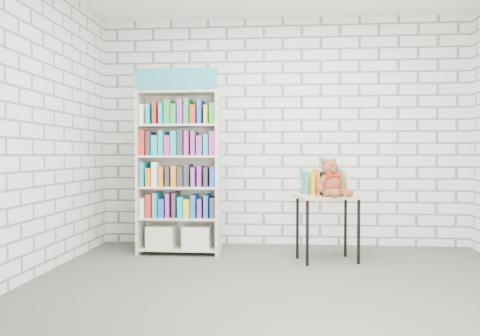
{
  "coord_description": "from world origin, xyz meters",
  "views": [
    {
      "loc": [
        -0.06,
        -3.82,
        1.11
      ],
      "look_at": [
        -0.45,
        0.95,
        0.98
      ],
      "focal_mm": 35.0,
      "sensor_mm": 36.0,
      "label": 1
    }
  ],
  "objects": [
    {
      "name": "ground",
      "position": [
        0.0,
        0.0,
        0.0
      ],
      "size": [
        4.5,
        4.5,
        0.0
      ],
      "primitive_type": "plane",
      "color": "#3F473B",
      "rests_on": "ground"
    },
    {
      "name": "teddy_bear",
      "position": [
        0.48,
        1.01,
        0.85
      ],
      "size": [
        0.38,
        0.37,
        0.39
      ],
      "color": "maroon",
      "rests_on": "display_table"
    },
    {
      "name": "display_table",
      "position": [
        0.46,
        1.1,
        0.59
      ],
      "size": [
        0.73,
        0.59,
        0.69
      ],
      "color": "tan",
      "rests_on": "ground"
    },
    {
      "name": "bookshelf",
      "position": [
        -1.16,
        1.36,
        0.93
      ],
      "size": [
        0.91,
        0.35,
        2.05
      ],
      "color": "beige",
      "rests_on": "ground"
    },
    {
      "name": "table_books",
      "position": [
        0.43,
        1.21,
        0.83
      ],
      "size": [
        0.48,
        0.3,
        0.27
      ],
      "color": "teal",
      "rests_on": "display_table"
    },
    {
      "name": "room_shell",
      "position": [
        0.0,
        0.0,
        1.78
      ],
      "size": [
        4.52,
        4.02,
        2.81
      ],
      "color": "silver",
      "rests_on": "ground"
    }
  ]
}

